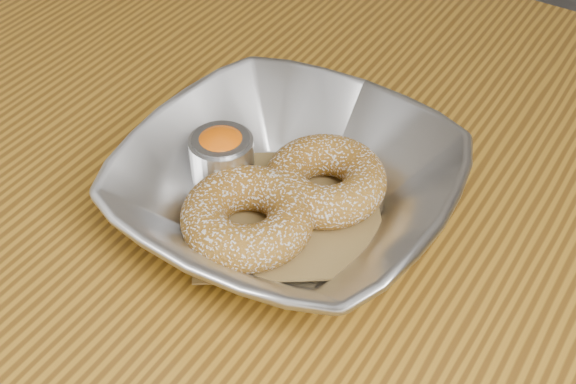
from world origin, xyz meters
The scene contains 6 objects.
table centered at (0.00, 0.00, 0.65)m, with size 1.20×0.80×0.75m.
serving_bowl centered at (0.05, -0.04, 0.78)m, with size 0.25×0.25×0.06m, color silver.
parchment centered at (0.05, -0.04, 0.76)m, with size 0.14×0.14×0.00m, color olive.
donut_back centered at (0.06, -0.01, 0.78)m, with size 0.10×0.10×0.03m, color #8D5919.
donut_front centered at (0.03, -0.08, 0.78)m, with size 0.10×0.10×0.04m, color #8D5919.
ramekin centered at (-0.02, -0.04, 0.79)m, with size 0.05×0.05×0.05m.
Camera 1 is at (0.29, -0.43, 1.20)m, focal length 50.00 mm.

